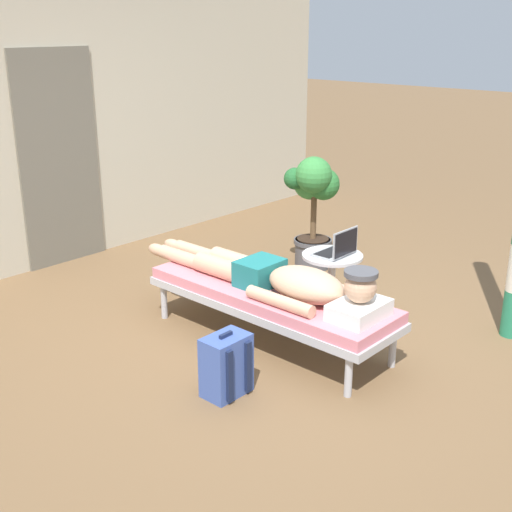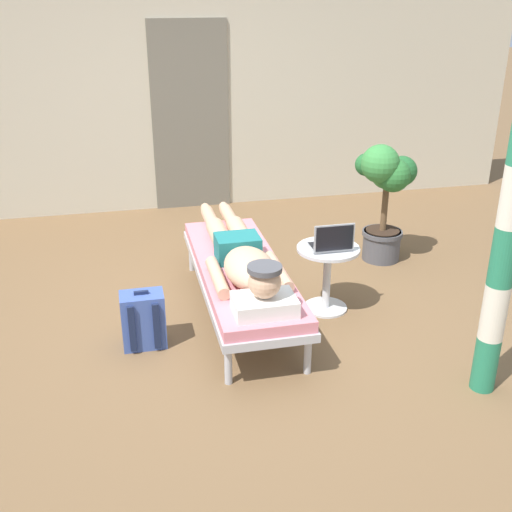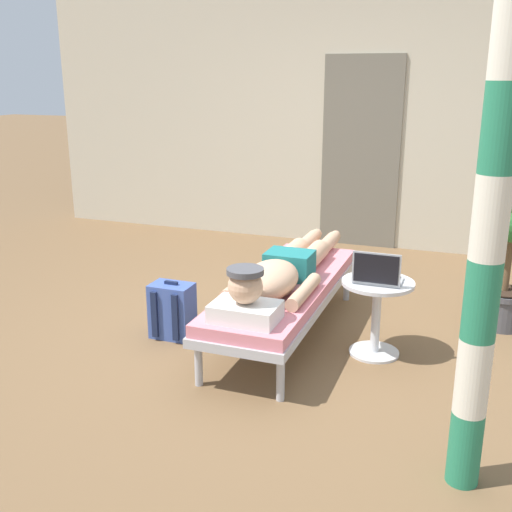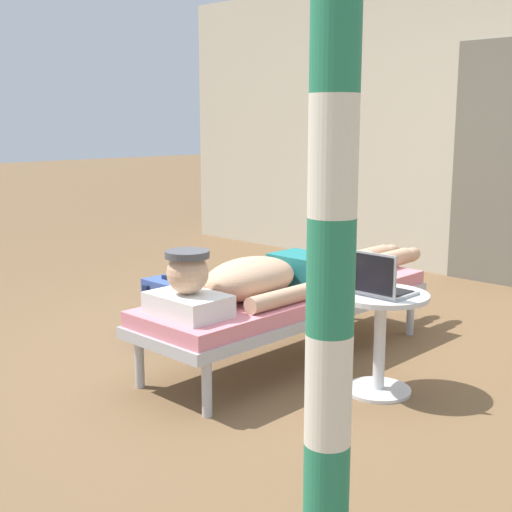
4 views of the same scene
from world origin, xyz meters
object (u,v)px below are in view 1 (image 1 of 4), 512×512
lounge_chair (270,297)px  side_table (332,274)px  backpack (226,366)px  person_reclining (281,279)px  potted_plant (314,198)px  laptop (338,249)px

lounge_chair → side_table: 0.67m
lounge_chair → backpack: 0.82m
person_reclining → side_table: bearing=2.7°
person_reclining → potted_plant: 1.71m
person_reclining → side_table: 0.69m
laptop → potted_plant: bearing=46.7°
side_table → backpack: (-1.42, -0.22, -0.16)m
laptop → potted_plant: 1.18m
lounge_chair → person_reclining: person_reclining is taller
lounge_chair → laptop: 0.72m
side_table → laptop: laptop is taller
backpack → potted_plant: (2.23, 1.03, 0.50)m
lounge_chair → potted_plant: potted_plant is taller
backpack → laptop: bearing=6.9°
laptop → backpack: size_ratio=0.73×
person_reclining → backpack: size_ratio=5.12×
person_reclining → laptop: 0.67m
person_reclining → lounge_chair: bearing=90.0°
lounge_chair → potted_plant: size_ratio=1.79×
lounge_chair → backpack: backpack is taller
backpack → potted_plant: 2.51m
person_reclining → backpack: bearing=-165.8°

